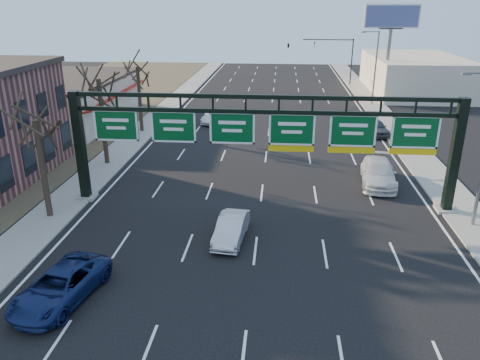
# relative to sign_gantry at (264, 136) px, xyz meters

# --- Properties ---
(ground) EXTENTS (160.00, 160.00, 0.00)m
(ground) POSITION_rel_sign_gantry_xyz_m (-0.16, -8.00, -4.63)
(ground) COLOR black
(ground) RESTS_ON ground
(sidewalk_left) EXTENTS (3.00, 120.00, 0.12)m
(sidewalk_left) POSITION_rel_sign_gantry_xyz_m (-12.96, 12.00, -4.57)
(sidewalk_left) COLOR gray
(sidewalk_left) RESTS_ON ground
(sidewalk_right) EXTENTS (3.00, 120.00, 0.12)m
(sidewalk_right) POSITION_rel_sign_gantry_xyz_m (12.64, 12.00, -4.57)
(sidewalk_right) COLOR gray
(sidewalk_right) RESTS_ON ground
(lane_markings) EXTENTS (21.60, 120.00, 0.01)m
(lane_markings) POSITION_rel_sign_gantry_xyz_m (-0.16, 12.00, -4.62)
(lane_markings) COLOR white
(lane_markings) RESTS_ON ground
(sign_gantry) EXTENTS (24.60, 1.20, 7.20)m
(sign_gantry) POSITION_rel_sign_gantry_xyz_m (0.00, 0.00, 0.00)
(sign_gantry) COLOR black
(sign_gantry) RESTS_ON ground
(cream_strip) EXTENTS (10.90, 18.40, 4.70)m
(cream_strip) POSITION_rel_sign_gantry_xyz_m (-21.64, 21.00, -2.27)
(cream_strip) COLOR beige
(cream_strip) RESTS_ON ground
(building_right_distant) EXTENTS (12.00, 20.00, 5.00)m
(building_right_distant) POSITION_rel_sign_gantry_xyz_m (19.84, 42.00, -2.13)
(building_right_distant) COLOR beige
(building_right_distant) RESTS_ON ground
(tree_gantry) EXTENTS (3.60, 3.60, 8.48)m
(tree_gantry) POSITION_rel_sign_gantry_xyz_m (-12.96, -3.00, 2.48)
(tree_gantry) COLOR black
(tree_gantry) RESTS_ON sidewalk_left
(tree_mid) EXTENTS (3.60, 3.60, 9.24)m
(tree_mid) POSITION_rel_sign_gantry_xyz_m (-12.96, 7.00, 3.23)
(tree_mid) COLOR black
(tree_mid) RESTS_ON sidewalk_left
(tree_far) EXTENTS (3.60, 3.60, 8.86)m
(tree_far) POSITION_rel_sign_gantry_xyz_m (-12.96, 17.00, 2.86)
(tree_far) COLOR black
(tree_far) RESTS_ON sidewalk_left
(streetlight_far) EXTENTS (2.15, 0.22, 9.00)m
(streetlight_far) POSITION_rel_sign_gantry_xyz_m (12.31, 32.00, 0.45)
(streetlight_far) COLOR slate
(streetlight_far) RESTS_ON sidewalk_right
(billboard_right) EXTENTS (7.00, 0.50, 12.00)m
(billboard_right) POSITION_rel_sign_gantry_xyz_m (14.84, 36.98, 4.43)
(billboard_right) COLOR slate
(billboard_right) RESTS_ON ground
(traffic_signal_mast) EXTENTS (10.16, 0.54, 7.00)m
(traffic_signal_mast) POSITION_rel_sign_gantry_xyz_m (5.53, 47.00, 0.87)
(traffic_signal_mast) COLOR black
(traffic_signal_mast) RESTS_ON ground
(car_blue_suv) EXTENTS (3.39, 5.57, 1.44)m
(car_blue_suv) POSITION_rel_sign_gantry_xyz_m (-8.46, -11.16, -3.91)
(car_blue_suv) COLOR #122050
(car_blue_suv) RESTS_ON ground
(car_silver_sedan) EXTENTS (1.84, 4.23, 1.35)m
(car_silver_sedan) POSITION_rel_sign_gantry_xyz_m (-1.57, -4.92, -3.95)
(car_silver_sedan) COLOR silver
(car_silver_sedan) RESTS_ON ground
(car_white_wagon) EXTENTS (2.92, 5.95, 1.66)m
(car_white_wagon) POSITION_rel_sign_gantry_xyz_m (8.11, 4.44, -3.80)
(car_white_wagon) COLOR silver
(car_white_wagon) RESTS_ON ground
(car_grey_far) EXTENTS (2.58, 4.73, 1.52)m
(car_grey_far) POSITION_rel_sign_gantry_xyz_m (10.30, 17.90, -3.87)
(car_grey_far) COLOR #3C3F41
(car_grey_far) RESTS_ON ground
(car_silver_distant) EXTENTS (2.28, 4.38, 1.37)m
(car_silver_distant) POSITION_rel_sign_gantry_xyz_m (-6.26, 21.22, -3.94)
(car_silver_distant) COLOR #B0AFB4
(car_silver_distant) RESTS_ON ground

